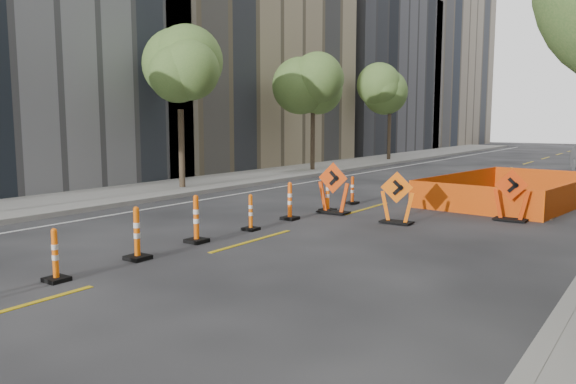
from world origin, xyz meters
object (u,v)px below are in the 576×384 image
Objects in this scene: channelizer_3 at (137,233)px; channelizer_4 at (196,219)px; channelizer_8 at (352,190)px; chevron_sign_center at (397,198)px; channelizer_2 at (55,255)px; channelizer_6 at (290,201)px; channelizer_5 at (251,212)px; channelizer_7 at (328,194)px; chevron_sign_right at (511,195)px; chevron_sign_left at (334,188)px.

channelizer_3 is 0.98× the size of channelizer_4.
channelizer_3 is 1.17× the size of channelizer_8.
channelizer_3 is 0.76× the size of chevron_sign_center.
chevron_sign_center reaches higher than channelizer_2.
channelizer_6 is at bearing 90.94° from channelizer_2.
channelizer_2 is at bearing -128.83° from chevron_sign_center.
channelizer_7 reaches higher than channelizer_5.
chevron_sign_center is at bearing 68.24° from channelizer_3.
channelizer_5 is at bearing 86.16° from channelizer_4.
chevron_sign_right is (5.23, 9.05, 0.19)m from channelizer_3.
channelizer_4 is at bearing 94.42° from channelizer_3.
channelizer_3 is 1.02× the size of channelizer_6.
chevron_sign_right is (5.38, 7.16, 0.18)m from channelizer_4.
chevron_sign_left is (0.44, 3.54, 0.31)m from channelizer_5.
chevron_sign_left reaches higher than channelizer_5.
channelizer_3 is at bearing -133.52° from chevron_sign_center.
channelizer_8 is (-0.13, 1.89, -0.08)m from channelizer_7.
channelizer_7 is (0.14, 1.89, 0.00)m from channelizer_6.
channelizer_8 is at bearing 90.37° from channelizer_3.
chevron_sign_center is at bearing -158.29° from chevron_sign_right.
channelizer_4 is 0.72× the size of chevron_sign_left.
channelizer_5 is at bearing -154.63° from chevron_sign_right.
channelizer_6 is at bearing -179.04° from chevron_sign_center.
channelizer_3 is at bearing -89.71° from channelizer_5.
channelizer_4 is 1.89m from channelizer_5.
channelizer_2 is at bearing -97.65° from chevron_sign_left.
chevron_sign_left is at bearing 73.24° from channelizer_6.
chevron_sign_right is at bearing 45.11° from channelizer_5.
channelizer_8 is 5.32m from chevron_sign_right.
channelizer_4 is 1.19× the size of channelizer_8.
channelizer_5 is 1.00× the size of channelizer_8.
channelizer_5 is 3.78m from channelizer_7.
chevron_sign_left is at bearing 146.56° from chevron_sign_center.
channelizer_7 is 0.74× the size of chevron_sign_right.
channelizer_3 is 1.01× the size of channelizer_7.
channelizer_6 is at bearing 90.75° from channelizer_3.
channelizer_8 is (-0.06, 9.43, -0.08)m from channelizer_3.
channelizer_5 is 1.89m from channelizer_6.
chevron_sign_center is (2.87, 4.95, 0.16)m from channelizer_4.
channelizer_7 reaches higher than channelizer_2.
channelizer_6 is 0.69× the size of chevron_sign_left.
channelizer_5 is at bearing -88.33° from channelizer_6.
channelizer_6 is (0.07, 3.77, -0.02)m from channelizer_4.
chevron_sign_right is (5.16, 1.50, 0.19)m from channelizer_7.
chevron_sign_left reaches higher than channelizer_4.
channelizer_8 is at bearing 156.08° from chevron_sign_right.
channelizer_3 reaches higher than channelizer_2.
channelizer_4 is at bearing -91.09° from channelizer_6.
chevron_sign_left is 1.06× the size of chevron_sign_right.
chevron_sign_right is at bearing -4.18° from channelizer_8.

